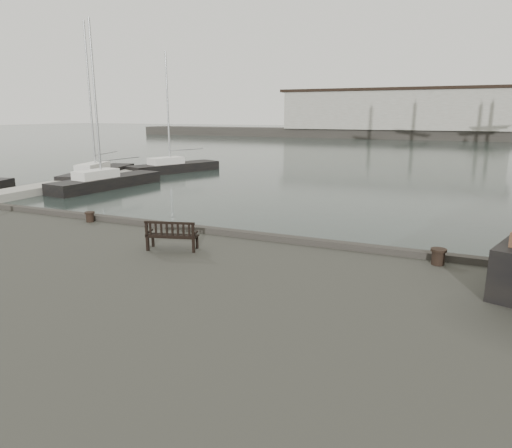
{
  "coord_description": "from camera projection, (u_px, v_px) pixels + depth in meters",
  "views": [
    {
      "loc": [
        6.05,
        -12.42,
        5.25
      ],
      "look_at": [
        0.8,
        -0.5,
        2.1
      ],
      "focal_mm": 32.0,
      "sensor_mm": 36.0,
      "label": 1
    }
  ],
  "objects": [
    {
      "name": "ground",
      "position": [
        240.0,
        282.0,
        14.65
      ],
      "size": [
        400.0,
        400.0,
        0.0
      ],
      "primitive_type": "plane",
      "color": "black",
      "rests_on": "ground"
    },
    {
      "name": "pontoon",
      "position": [
        41.0,
        189.0,
        31.33
      ],
      "size": [
        2.0,
        24.0,
        0.5
      ],
      "primitive_type": "cube",
      "color": "#B3B0A6",
      "rests_on": "ground"
    },
    {
      "name": "breakwater",
      "position": [
        408.0,
        119.0,
        97.25
      ],
      "size": [
        140.0,
        9.5,
        12.2
      ],
      "color": "#383530",
      "rests_on": "ground"
    },
    {
      "name": "bench",
      "position": [
        172.0,
        241.0,
        12.67
      ],
      "size": [
        1.49,
        0.85,
        0.81
      ],
      "rotation": [
        0.0,
        0.0,
        0.27
      ],
      "color": "black",
      "rests_on": "quay"
    },
    {
      "name": "bollard_left",
      "position": [
        90.0,
        217.0,
        15.98
      ],
      "size": [
        0.37,
        0.37,
        0.36
      ],
      "primitive_type": "cylinder",
      "rotation": [
        0.0,
        0.0,
        0.1
      ],
      "color": "black",
      "rests_on": "quay"
    },
    {
      "name": "bollard_right",
      "position": [
        438.0,
        257.0,
        11.43
      ],
      "size": [
        0.41,
        0.41,
        0.41
      ],
      "primitive_type": "cylinder",
      "rotation": [
        0.0,
        0.0,
        -0.04
      ],
      "color": "black",
      "rests_on": "quay"
    },
    {
      "name": "yacht_b",
      "position": [
        99.0,
        176.0,
        37.84
      ],
      "size": [
        4.58,
        9.84,
        12.78
      ],
      "rotation": [
        0.0,
        0.0,
        0.27
      ],
      "color": "black",
      "rests_on": "ground"
    },
    {
      "name": "yacht_c",
      "position": [
        107.0,
        185.0,
        33.17
      ],
      "size": [
        3.21,
        9.1,
        12.09
      ],
      "rotation": [
        0.0,
        0.0,
        -0.12
      ],
      "color": "black",
      "rests_on": "ground"
    },
    {
      "name": "yacht_d",
      "position": [
        175.0,
        169.0,
        42.33
      ],
      "size": [
        5.54,
        9.02,
        11.17
      ],
      "rotation": [
        0.0,
        0.0,
        -0.39
      ],
      "color": "black",
      "rests_on": "ground"
    }
  ]
}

